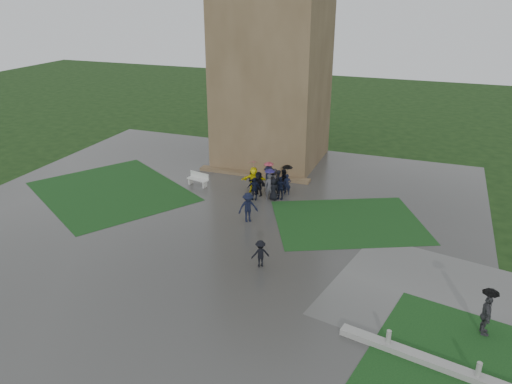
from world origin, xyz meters
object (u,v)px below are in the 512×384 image
(tower, at_px, (273,51))
(pedestrian_mid, at_px, (248,207))
(pedestrian_path, at_px, (487,312))
(pedestrian_near, at_px, (260,253))
(bench, at_px, (198,179))

(tower, distance_m, pedestrian_mid, 14.79)
(tower, height_order, pedestrian_path, tower)
(pedestrian_near, height_order, pedestrian_path, pedestrian_path)
(pedestrian_near, bearing_deg, bench, -82.72)
(bench, xyz_separation_m, pedestrian_path, (19.10, -11.21, 0.61))
(tower, bearing_deg, pedestrian_mid, -78.06)
(tower, xyz_separation_m, bench, (-3.14, -7.72, -8.48))
(pedestrian_near, distance_m, pedestrian_path, 10.98)
(tower, xyz_separation_m, pedestrian_mid, (2.57, -12.16, -8.02))
(bench, bearing_deg, tower, 80.10)
(bench, height_order, pedestrian_path, pedestrian_path)
(pedestrian_mid, xyz_separation_m, pedestrian_path, (13.39, -6.77, 0.14))
(bench, height_order, pedestrian_mid, pedestrian_mid)
(pedestrian_path, bearing_deg, pedestrian_near, 169.86)
(pedestrian_mid, bearing_deg, tower, 63.93)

